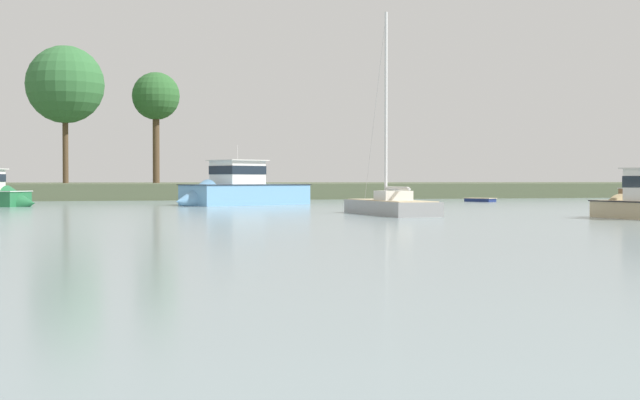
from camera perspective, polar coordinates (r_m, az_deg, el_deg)
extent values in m
cube|color=#4C563D|center=(110.43, -11.63, 0.64)|extent=(249.89, 55.29, 1.44)
cone|color=tan|center=(47.99, 17.07, -0.75)|extent=(2.08, 2.07, 1.91)
cone|color=brown|center=(82.53, 18.03, 0.09)|extent=(2.41, 2.36, 2.09)
cube|color=gray|center=(48.83, 4.30, -0.76)|extent=(2.44, 8.11, 1.22)
cube|color=#CCB78E|center=(48.81, 4.30, -0.02)|extent=(2.16, 7.62, 0.04)
cube|color=silver|center=(48.43, 4.47, 0.28)|extent=(1.52, 1.80, 0.49)
cylinder|color=silver|center=(49.55, 4.03, 5.72)|extent=(0.16, 0.16, 9.85)
cylinder|color=silver|center=(47.90, 4.72, 0.68)|extent=(0.17, 3.24, 0.13)
cylinder|color=silver|center=(47.90, 4.72, 0.74)|extent=(0.18, 2.91, 0.14)
cylinder|color=#999999|center=(51.06, 3.37, 5.56)|extent=(0.06, 3.25, 9.80)
cube|color=#669ECC|center=(67.71, -4.51, -0.01)|extent=(9.97, 7.27, 2.31)
cone|color=#669ECC|center=(64.85, -7.77, -0.08)|extent=(3.73, 3.89, 3.01)
cube|color=black|center=(67.70, -4.51, 0.94)|extent=(10.20, 7.48, 0.05)
cube|color=silver|center=(67.21, -5.03, 1.67)|extent=(3.90, 3.75, 1.67)
cube|color=#19232D|center=(67.21, -5.04, 1.82)|extent=(3.98, 3.83, 0.60)
cube|color=beige|center=(67.22, -5.04, 2.41)|extent=(4.42, 4.30, 0.06)
cylinder|color=silver|center=(67.23, -5.04, 2.91)|extent=(0.03, 0.03, 1.11)
cone|color=#236B3D|center=(66.08, -17.72, -0.18)|extent=(3.03, 3.13, 2.39)
cube|color=navy|center=(78.63, 9.71, -0.04)|extent=(2.03, 2.73, 0.40)
cube|color=#C6B289|center=(78.63, 9.71, 0.11)|extent=(2.15, 2.85, 0.05)
cube|color=tan|center=(78.63, 9.71, 0.08)|extent=(0.83, 0.46, 0.03)
cylinder|color=brown|center=(107.64, -15.22, 3.39)|extent=(0.63, 0.63, 8.99)
sphere|color=#336B38|center=(108.07, -15.24, 6.80)|extent=(8.59, 8.59, 8.59)
cylinder|color=brown|center=(110.71, -9.94, 3.32)|extent=(0.79, 0.79, 8.87)
sphere|color=#2D602D|center=(111.06, -9.95, 6.25)|extent=(5.53, 5.53, 5.53)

